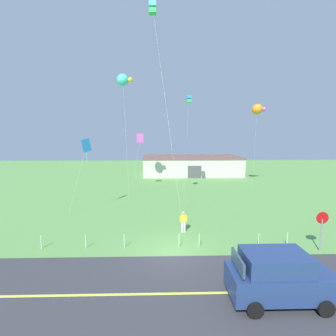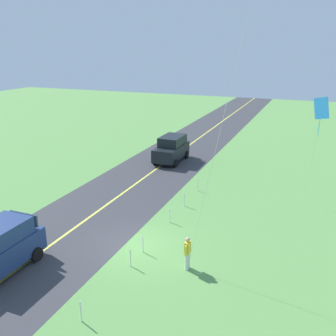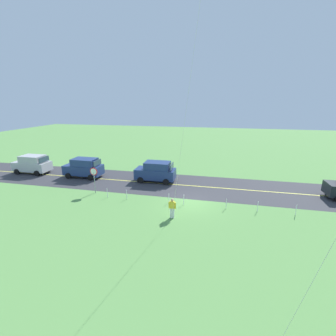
{
  "view_description": "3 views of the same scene",
  "coord_description": "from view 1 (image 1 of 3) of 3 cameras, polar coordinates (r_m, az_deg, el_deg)",
  "views": [
    {
      "loc": [
        -0.65,
        -14.13,
        7.15
      ],
      "look_at": [
        -0.21,
        2.68,
        4.97
      ],
      "focal_mm": 25.53,
      "sensor_mm": 36.0,
      "label": 1
    },
    {
      "loc": [
        15.02,
        7.93,
        9.71
      ],
      "look_at": [
        1.57,
        2.48,
        4.96
      ],
      "focal_mm": 39.76,
      "sensor_mm": 36.0,
      "label": 2
    },
    {
      "loc": [
        -2.09,
        18.68,
        8.67
      ],
      "look_at": [
        1.18,
        3.79,
        4.16
      ],
      "focal_mm": 24.39,
      "sensor_mm": 36.0,
      "label": 3
    }
  ],
  "objects": [
    {
      "name": "ground_plane",
      "position": [
        15.87,
        1.07,
        -19.61
      ],
      "size": [
        120.0,
        120.0,
        0.1
      ],
      "primitive_type": "cube",
      "color": "#60994C"
    },
    {
      "name": "asphalt_road",
      "position": [
        12.41,
        2.0,
        -27.79
      ],
      "size": [
        120.0,
        7.0,
        0.0
      ],
      "primitive_type": "cube",
      "color": "#38383D",
      "rests_on": "ground"
    },
    {
      "name": "road_centre_stripe",
      "position": [
        12.41,
        2.0,
        -27.77
      ],
      "size": [
        120.0,
        0.16,
        0.0
      ],
      "primitive_type": "cube",
      "color": "#E5E04C",
      "rests_on": "asphalt_road"
    },
    {
      "name": "car_suv_foreground",
      "position": [
        12.34,
        24.81,
        -22.42
      ],
      "size": [
        4.4,
        2.12,
        2.24
      ],
      "color": "navy",
      "rests_on": "ground"
    },
    {
      "name": "stop_sign",
      "position": [
        18.02,
        32.86,
        -11.1
      ],
      "size": [
        0.76,
        0.08,
        2.56
      ],
      "color": "gray",
      "rests_on": "ground"
    },
    {
      "name": "person_adult_near",
      "position": [
        18.5,
        3.72,
        -12.5
      ],
      "size": [
        0.58,
        0.22,
        1.6
      ],
      "rotation": [
        0.0,
        0.0,
        3.4
      ],
      "color": "silver",
      "rests_on": "ground"
    },
    {
      "name": "kite_red_low",
      "position": [
        22.47,
        -3.66,
        33.65
      ],
      "size": [
        2.6,
        3.11,
        17.63
      ],
      "color": "silver",
      "rests_on": "ground"
    },
    {
      "name": "kite_blue_mid",
      "position": [
        35.82,
        20.63,
        13.0
      ],
      "size": [
        1.9,
        2.16,
        11.66
      ],
      "color": "silver",
      "rests_on": "ground"
    },
    {
      "name": "kite_yellow_high",
      "position": [
        30.83,
        -10.62,
        19.95
      ],
      "size": [
        1.9,
        4.0,
        14.64
      ],
      "color": "silver",
      "rests_on": "ground"
    },
    {
      "name": "kite_green_far",
      "position": [
        23.3,
        -18.97,
        4.88
      ],
      "size": [
        2.17,
        0.93,
        7.09
      ],
      "color": "silver",
      "rests_on": "ground"
    },
    {
      "name": "kite_pink_drift",
      "position": [
        30.96,
        5.05,
        16.03
      ],
      "size": [
        0.75,
        1.38,
        12.3
      ],
      "color": "silver",
      "rests_on": "ground"
    },
    {
      "name": "kite_orange_near",
      "position": [
        32.31,
        -6.73,
        6.9
      ],
      "size": [
        1.78,
        1.07,
        7.64
      ],
      "color": "silver",
      "rests_on": "ground"
    },
    {
      "name": "warehouse_distant",
      "position": [
        46.89,
        5.54,
        0.72
      ],
      "size": [
        18.36,
        10.2,
        3.5
      ],
      "color": "beige",
      "rests_on": "ground"
    },
    {
      "name": "fence_post_0",
      "position": [
        18.04,
        -28.03,
        -15.33
      ],
      "size": [
        0.05,
        0.05,
        0.9
      ],
      "primitive_type": "cylinder",
      "color": "silver",
      "rests_on": "ground"
    },
    {
      "name": "fence_post_1",
      "position": [
        17.0,
        -19.05,
        -16.25
      ],
      "size": [
        0.05,
        0.05,
        0.9
      ],
      "primitive_type": "cylinder",
      "color": "silver",
      "rests_on": "ground"
    },
    {
      "name": "fence_post_2",
      "position": [
        16.46,
        -10.42,
        -16.78
      ],
      "size": [
        0.05,
        0.05,
        0.9
      ],
      "primitive_type": "cylinder",
      "color": "silver",
      "rests_on": "ground"
    },
    {
      "name": "fence_post_3",
      "position": [
        16.31,
        2.65,
        -16.89
      ],
      "size": [
        0.05,
        0.05,
        0.9
      ],
      "primitive_type": "cylinder",
      "color": "silver",
      "rests_on": "ground"
    },
    {
      "name": "fence_post_4",
      "position": [
        16.45,
        7.46,
        -16.72
      ],
      "size": [
        0.05,
        0.05,
        0.9
      ],
      "primitive_type": "cylinder",
      "color": "silver",
      "rests_on": "ground"
    },
    {
      "name": "fence_post_5",
      "position": [
        17.47,
        20.81,
        -15.68
      ],
      "size": [
        0.05,
        0.05,
        0.9
      ],
      "primitive_type": "cylinder",
      "color": "silver",
      "rests_on": "ground"
    },
    {
      "name": "fence_post_6",
      "position": [
        18.26,
        26.58,
        -14.96
      ],
      "size": [
        0.05,
        0.05,
        0.9
      ],
      "primitive_type": "cylinder",
      "color": "silver",
      "rests_on": "ground"
    }
  ]
}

